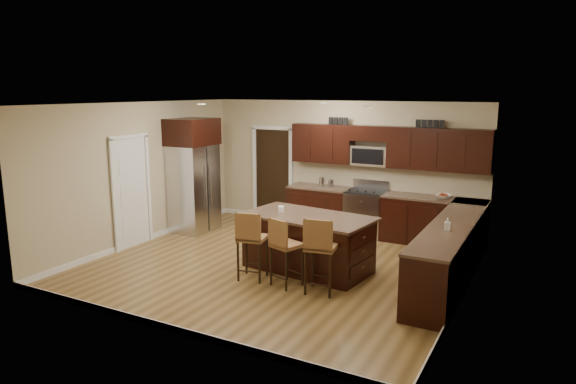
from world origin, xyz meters
The scene contains 23 objects.
floor centered at (0.00, 0.00, 0.00)m, with size 6.00×6.00×0.00m, color olive.
ceiling centered at (0.00, 0.00, 2.70)m, with size 6.00×6.00×0.00m, color silver.
wall_back centered at (0.00, 2.75, 1.35)m, with size 6.00×6.00×0.00m, color tan.
wall_left centered at (-3.00, 0.00, 1.35)m, with size 5.50×5.50×0.00m, color tan.
wall_right centered at (3.00, 0.00, 1.35)m, with size 5.50×5.50×0.00m, color tan.
base_cabinets centered at (1.90, 1.45, 0.46)m, with size 4.02×3.96×0.92m.
upper_cabinets centered at (1.04, 2.58, 1.84)m, with size 4.00×0.33×0.80m.
range centered at (0.68, 2.45, 0.47)m, with size 0.76×0.64×1.11m.
microwave centered at (0.68, 2.60, 1.62)m, with size 0.76×0.31×0.40m, color silver.
doorway centered at (-1.65, 2.73, 1.03)m, with size 0.85×0.03×2.06m, color black.
pantry_door centered at (-2.98, -0.30, 1.02)m, with size 0.03×0.80×2.04m, color white.
letter_decor centered at (0.90, 2.58, 2.29)m, with size 2.20×0.03×0.15m, color black, non-canonical shape.
island centered at (0.53, 0.07, 0.43)m, with size 2.21×1.34×0.92m.
stool_left centered at (-0.04, -0.78, 0.68)m, with size 0.48×0.48×1.10m.
stool_mid centered at (0.53, -0.77, 0.66)m, with size 0.50×0.50×1.06m.
stool_right centered at (1.13, -0.78, 0.71)m, with size 0.49×0.49×1.14m.
refrigerator centered at (-2.62, 1.11, 1.21)m, with size 0.79×0.96×2.35m.
floor_mat centered at (-0.21, 1.81, 0.01)m, with size 0.87×0.58×0.01m, color olive.
fruit_bowl centered at (2.18, 2.45, 0.96)m, with size 0.32×0.32×0.08m, color silver.
soap_bottle centered at (2.70, 0.21, 1.01)m, with size 0.08×0.08×0.18m, color #B2B2B2.
canister_tall centered at (-0.30, 2.45, 1.02)m, with size 0.12×0.12×0.20m, color silver.
canister_short centered at (-0.10, 2.45, 1.00)m, with size 0.11×0.11×0.17m, color silver.
island_jar centered at (0.03, 0.07, 0.97)m, with size 0.10×0.10×0.10m, color white.
Camera 1 is at (4.03, -7.22, 2.93)m, focal length 32.00 mm.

